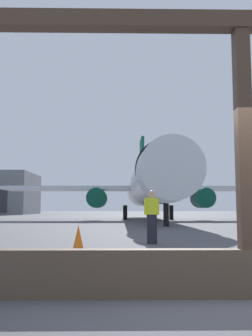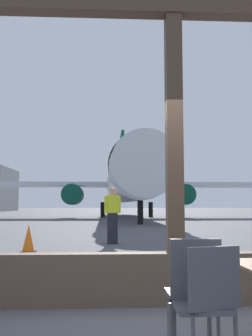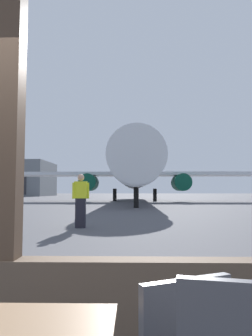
# 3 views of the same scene
# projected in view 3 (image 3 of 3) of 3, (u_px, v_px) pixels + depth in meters

# --- Properties ---
(ground_plane) EXTENTS (220.00, 220.00, 0.00)m
(ground_plane) POSITION_uv_depth(u_px,v_px,m) (125.00, 200.00, 42.46)
(ground_plane) COLOR #4C4C51
(window_frame) EXTENTS (8.35, 0.24, 3.87)m
(window_frame) POSITION_uv_depth(u_px,v_px,m) (9.00, 169.00, 2.68)
(window_frame) COLOR brown
(window_frame) RESTS_ON ground
(airplane) EXTENTS (28.86, 31.67, 10.42)m
(airplane) POSITION_uv_depth(u_px,v_px,m) (135.00, 171.00, 34.34)
(airplane) COLOR silver
(airplane) RESTS_ON ground
(ground_crew_worker) EXTENTS (0.52, 0.31, 1.74)m
(ground_crew_worker) POSITION_uv_depth(u_px,v_px,m) (81.00, 200.00, 10.13)
(ground_crew_worker) COLOR black
(ground_crew_worker) RESTS_ON ground
(distant_hangar) EXTENTS (19.62, 15.23, 8.17)m
(distant_hangar) POSITION_uv_depth(u_px,v_px,m) (9.00, 179.00, 75.35)
(distant_hangar) COLOR slate
(distant_hangar) RESTS_ON ground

